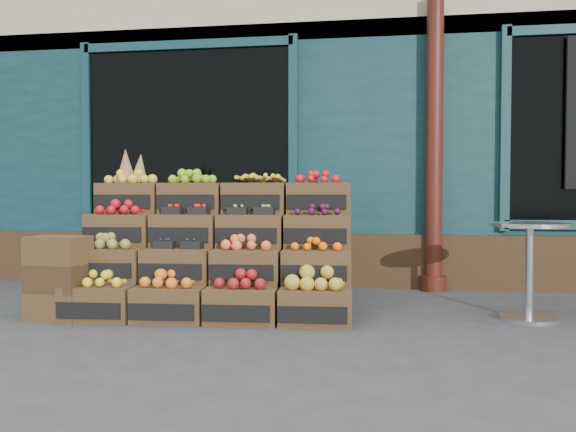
# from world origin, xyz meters

# --- Properties ---
(ground) EXTENTS (60.00, 60.00, 0.00)m
(ground) POSITION_xyz_m (0.00, 0.00, 0.00)
(ground) COLOR #363638
(ground) RESTS_ON ground
(shop_facade) EXTENTS (12.00, 6.24, 4.80)m
(shop_facade) POSITION_xyz_m (0.00, 5.11, 2.40)
(shop_facade) COLOR #0F3135
(shop_facade) RESTS_ON ground
(crate_display) EXTENTS (2.42, 1.27, 1.48)m
(crate_display) POSITION_xyz_m (-0.84, 0.70, 0.46)
(crate_display) COLOR #45301B
(crate_display) RESTS_ON ground
(spare_crates) EXTENTS (0.49, 0.36, 0.69)m
(spare_crates) POSITION_xyz_m (-2.05, 0.14, 0.35)
(spare_crates) COLOR #45301B
(spare_crates) RESTS_ON ground
(bistro_table) EXTENTS (0.64, 0.64, 0.81)m
(bistro_table) POSITION_xyz_m (1.82, 0.67, 0.50)
(bistro_table) COLOR silver
(bistro_table) RESTS_ON ground
(shopkeeper) EXTENTS (0.84, 0.70, 1.95)m
(shopkeeper) POSITION_xyz_m (-1.42, 2.78, 0.98)
(shopkeeper) COLOR #175325
(shopkeeper) RESTS_ON ground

